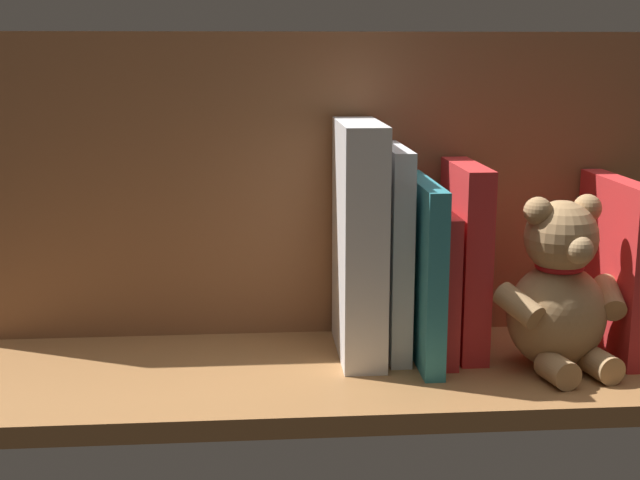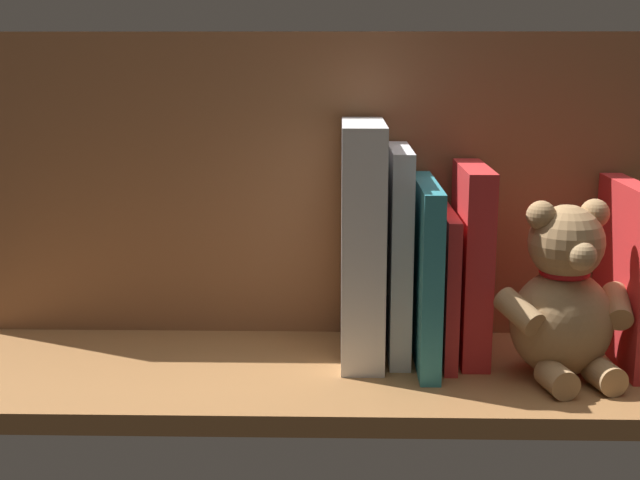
% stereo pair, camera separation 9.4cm
% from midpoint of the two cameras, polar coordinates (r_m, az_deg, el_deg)
% --- Properties ---
extents(ground_plane, '(0.88, 0.29, 0.02)m').
position_cam_midpoint_polar(ground_plane, '(0.98, 2.76, -8.76)').
color(ground_plane, '#9E6B3D').
extents(shelf_back_panel, '(0.88, 0.02, 0.36)m').
position_cam_midpoint_polar(shelf_back_panel, '(1.05, 2.72, 3.53)').
color(shelf_back_panel, '#905C39').
rests_on(shelf_back_panel, ground_plane).
extents(book_1, '(0.03, 0.17, 0.20)m').
position_cam_midpoint_polar(book_1, '(1.04, 21.97, -2.06)').
color(book_1, red).
rests_on(book_1, ground_plane).
extents(teddy_bear, '(0.15, 0.14, 0.19)m').
position_cam_midpoint_polar(teddy_bear, '(0.97, 18.43, -3.80)').
color(teddy_bear, tan).
rests_on(teddy_bear, ground_plane).
extents(book_2, '(0.03, 0.14, 0.22)m').
position_cam_midpoint_polar(book_2, '(1.01, 12.53, -1.42)').
color(book_2, red).
rests_on(book_2, ground_plane).
extents(book_3, '(0.02, 0.15, 0.17)m').
position_cam_midpoint_polar(book_3, '(1.00, 10.90, -2.88)').
color(book_3, red).
rests_on(book_3, ground_plane).
extents(book_4, '(0.02, 0.18, 0.20)m').
position_cam_midpoint_polar(book_4, '(0.98, 9.66, -2.13)').
color(book_4, teal).
rests_on(book_4, ground_plane).
extents(book_5, '(0.02, 0.13, 0.24)m').
position_cam_midpoint_polar(book_5, '(0.99, 7.88, -0.84)').
color(book_5, silver).
rests_on(book_5, ground_plane).
extents(dictionary_thick_white, '(0.05, 0.15, 0.27)m').
position_cam_midpoint_polar(dictionary_thick_white, '(0.98, 5.55, -0.13)').
color(dictionary_thick_white, white).
rests_on(dictionary_thick_white, ground_plane).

